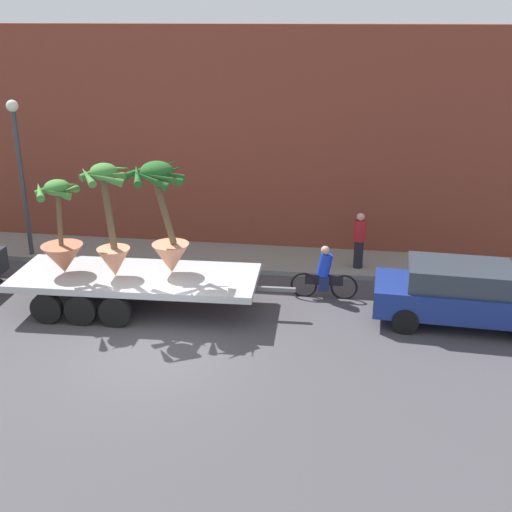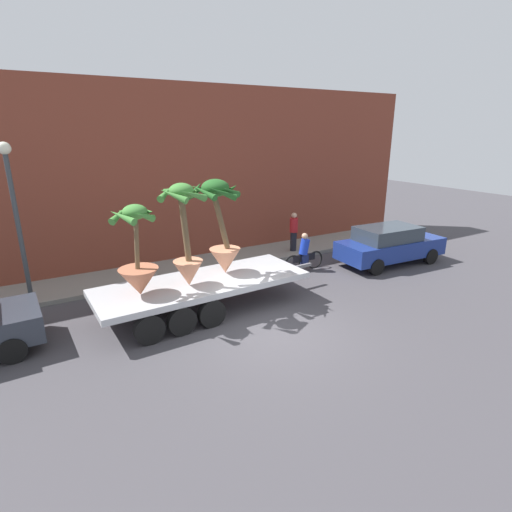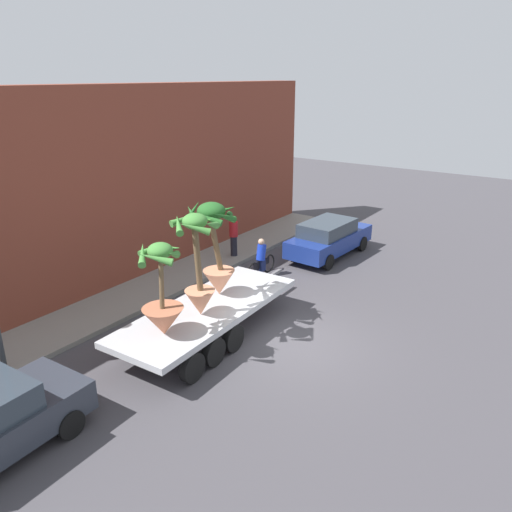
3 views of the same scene
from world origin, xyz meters
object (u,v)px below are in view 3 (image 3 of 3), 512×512
Objects in this scene: potted_palm_middle at (215,251)px; cyclist at (261,260)px; parked_car at (329,238)px; pedestrian_near_gate at (234,235)px; flatbed_trailer at (202,317)px; potted_palm_front at (198,271)px; potted_palm_rear at (162,303)px.

potted_palm_middle reaches higher than cyclist.
parked_car is 4.05m from pedestrian_near_gate.
potted_palm_middle is at bearing 16.37° from flatbed_trailer.
cyclist is 3.69m from parked_car.
potted_palm_front is 1.61× the size of cyclist.
potted_palm_front reaches higher than pedestrian_near_gate.
parked_car reaches higher than cyclist.
parked_car is at bearing 0.36° from potted_palm_middle.
flatbed_trailer is 4.32× the size of pedestrian_near_gate.
potted_palm_middle is at bearing -164.52° from cyclist.
flatbed_trailer is 6.97m from pedestrian_near_gate.
pedestrian_near_gate is (-2.59, 3.11, 0.22)m from parked_car.
potted_palm_front is 1.73× the size of pedestrian_near_gate.
potted_palm_rear is at bearing -171.19° from potted_palm_middle.
potted_palm_middle is at bearing 8.81° from potted_palm_rear.
pedestrian_near_gate reaches higher than parked_car.
potted_palm_rear is 7.01m from cyclist.
potted_palm_rear is at bearing -155.05° from pedestrian_near_gate.
potted_palm_rear is at bearing -167.11° from cyclist.
cyclist is at bearing 15.48° from potted_palm_middle.
cyclist is at bearing 162.90° from parked_car.
potted_palm_middle is 1.37m from potted_palm_front.
potted_palm_rear is (-1.62, -0.11, 1.10)m from flatbed_trailer.
cyclist is 2.26m from pedestrian_near_gate.
potted_palm_rear reaches higher than pedestrian_near_gate.
potted_palm_rear is 0.84× the size of potted_palm_front.
potted_palm_middle is 7.77m from parked_car.
flatbed_trailer is 2.97× the size of potted_palm_rear.
potted_palm_rear is 1.35× the size of cyclist.
potted_palm_rear reaches higher than flatbed_trailer.
potted_palm_rear is 1.46× the size of pedestrian_near_gate.
potted_palm_front reaches higher than cyclist.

